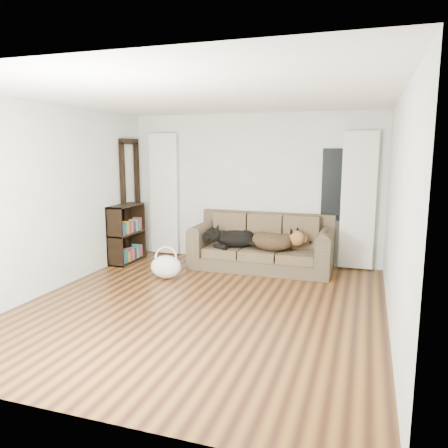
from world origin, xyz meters
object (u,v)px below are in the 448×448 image
(sofa, at_px, (261,242))
(bookshelf, at_px, (127,234))
(tote_bag, at_px, (166,268))
(dog_black_lab, at_px, (233,239))
(dog_shepherd, at_px, (275,242))

(sofa, distance_m, bookshelf, 2.40)
(bookshelf, bearing_deg, tote_bag, -35.02)
(dog_black_lab, height_order, dog_shepherd, dog_shepherd)
(dog_shepherd, bearing_deg, tote_bag, 46.67)
(bookshelf, bearing_deg, dog_shepherd, 2.45)
(sofa, relative_size, dog_black_lab, 3.42)
(dog_black_lab, relative_size, bookshelf, 0.67)
(sofa, relative_size, bookshelf, 2.29)
(dog_shepherd, distance_m, bookshelf, 2.64)
(dog_black_lab, bearing_deg, dog_shepherd, -5.18)
(dog_black_lab, distance_m, tote_bag, 1.29)
(sofa, xyz_separation_m, dog_shepherd, (0.25, -0.09, 0.04))
(dog_black_lab, bearing_deg, bookshelf, -174.06)
(dog_black_lab, distance_m, dog_shepherd, 0.73)
(dog_black_lab, xyz_separation_m, dog_shepherd, (0.73, -0.05, 0.01))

